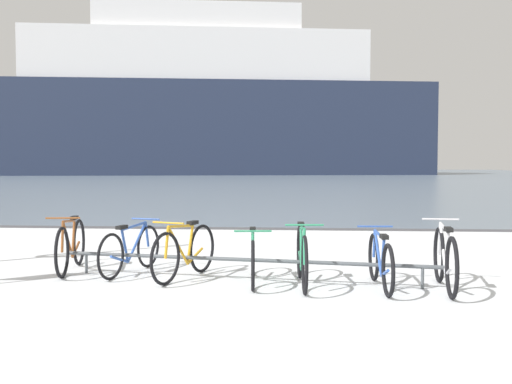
{
  "coord_description": "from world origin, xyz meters",
  "views": [
    {
      "loc": [
        0.51,
        -3.7,
        1.57
      ],
      "look_at": [
        -0.27,
        7.1,
        1.02
      ],
      "focal_mm": 41.09,
      "sensor_mm": 36.0,
      "label": 1
    }
  ],
  "objects_px": {
    "bicycle_6": "(445,259)",
    "ferry_ship": "(206,105)",
    "bicycle_3": "(253,257)",
    "bicycle_2": "(185,252)",
    "bicycle_4": "(302,256)",
    "bicycle_0": "(71,246)",
    "bicycle_5": "(380,262)",
    "bicycle_1": "(131,249)"
  },
  "relations": [
    {
      "from": "bicycle_6",
      "to": "ferry_ship",
      "type": "xyz_separation_m",
      "value": [
        -13.26,
        65.1,
        8.22
      ]
    },
    {
      "from": "bicycle_3",
      "to": "bicycle_2",
      "type": "bearing_deg",
      "value": 168.49
    },
    {
      "from": "ferry_ship",
      "to": "bicycle_4",
      "type": "bearing_deg",
      "value": -79.96
    },
    {
      "from": "bicycle_0",
      "to": "bicycle_6",
      "type": "distance_m",
      "value": 5.14
    },
    {
      "from": "bicycle_6",
      "to": "bicycle_5",
      "type": "bearing_deg",
      "value": 177.15
    },
    {
      "from": "bicycle_2",
      "to": "bicycle_0",
      "type": "bearing_deg",
      "value": 166.83
    },
    {
      "from": "bicycle_5",
      "to": "bicycle_6",
      "type": "bearing_deg",
      "value": -2.85
    },
    {
      "from": "bicycle_5",
      "to": "bicycle_1",
      "type": "bearing_deg",
      "value": 167.29
    },
    {
      "from": "bicycle_5",
      "to": "ferry_ship",
      "type": "xyz_separation_m",
      "value": [
        -12.48,
        65.06,
        8.27
      ]
    },
    {
      "from": "bicycle_0",
      "to": "bicycle_5",
      "type": "distance_m",
      "value": 4.37
    },
    {
      "from": "bicycle_3",
      "to": "ferry_ship",
      "type": "relative_size",
      "value": 0.03
    },
    {
      "from": "bicycle_0",
      "to": "bicycle_4",
      "type": "xyz_separation_m",
      "value": [
        3.31,
        -0.76,
        0.01
      ]
    },
    {
      "from": "bicycle_1",
      "to": "bicycle_2",
      "type": "xyz_separation_m",
      "value": [
        0.83,
        -0.32,
        0.02
      ]
    },
    {
      "from": "bicycle_1",
      "to": "bicycle_3",
      "type": "bearing_deg",
      "value": -16.16
    },
    {
      "from": "bicycle_0",
      "to": "ferry_ship",
      "type": "distance_m",
      "value": 65.26
    },
    {
      "from": "bicycle_0",
      "to": "bicycle_3",
      "type": "bearing_deg",
      "value": -12.59
    },
    {
      "from": "bicycle_3",
      "to": "ferry_ship",
      "type": "height_order",
      "value": "ferry_ship"
    },
    {
      "from": "bicycle_0",
      "to": "bicycle_1",
      "type": "xyz_separation_m",
      "value": [
        0.9,
        -0.08,
        -0.03
      ]
    },
    {
      "from": "bicycle_4",
      "to": "ferry_ship",
      "type": "distance_m",
      "value": 66.5
    },
    {
      "from": "bicycle_0",
      "to": "ferry_ship",
      "type": "relative_size",
      "value": 0.03
    },
    {
      "from": "bicycle_5",
      "to": "bicycle_6",
      "type": "distance_m",
      "value": 0.78
    },
    {
      "from": "bicycle_4",
      "to": "ferry_ship",
      "type": "bearing_deg",
      "value": 100.04
    },
    {
      "from": "bicycle_1",
      "to": "bicycle_5",
      "type": "height_order",
      "value": "bicycle_1"
    },
    {
      "from": "bicycle_3",
      "to": "bicycle_5",
      "type": "relative_size",
      "value": 1.03
    },
    {
      "from": "bicycle_0",
      "to": "bicycle_5",
      "type": "bearing_deg",
      "value": -11.17
    },
    {
      "from": "bicycle_0",
      "to": "bicycle_1",
      "type": "relative_size",
      "value": 1.09
    },
    {
      "from": "bicycle_3",
      "to": "ferry_ship",
      "type": "bearing_deg",
      "value": 99.52
    },
    {
      "from": "bicycle_2",
      "to": "bicycle_1",
      "type": "bearing_deg",
      "value": 158.85
    },
    {
      "from": "bicycle_1",
      "to": "bicycle_3",
      "type": "height_order",
      "value": "bicycle_1"
    },
    {
      "from": "bicycle_1",
      "to": "bicycle_5",
      "type": "bearing_deg",
      "value": -12.71
    },
    {
      "from": "bicycle_6",
      "to": "ferry_ship",
      "type": "height_order",
      "value": "ferry_ship"
    },
    {
      "from": "bicycle_2",
      "to": "ferry_ship",
      "type": "height_order",
      "value": "ferry_ship"
    },
    {
      "from": "bicycle_0",
      "to": "bicycle_4",
      "type": "bearing_deg",
      "value": -12.87
    },
    {
      "from": "bicycle_5",
      "to": "ferry_ship",
      "type": "relative_size",
      "value": 0.03
    },
    {
      "from": "bicycle_2",
      "to": "bicycle_6",
      "type": "xyz_separation_m",
      "value": [
        3.33,
        -0.48,
        0.02
      ]
    },
    {
      "from": "bicycle_2",
      "to": "bicycle_4",
      "type": "distance_m",
      "value": 1.62
    },
    {
      "from": "bicycle_2",
      "to": "bicycle_4",
      "type": "height_order",
      "value": "bicycle_4"
    },
    {
      "from": "bicycle_2",
      "to": "bicycle_6",
      "type": "distance_m",
      "value": 3.36
    },
    {
      "from": "bicycle_0",
      "to": "bicycle_3",
      "type": "xyz_separation_m",
      "value": [
        2.67,
        -0.6,
        -0.04
      ]
    },
    {
      "from": "bicycle_1",
      "to": "ferry_ship",
      "type": "distance_m",
      "value": 65.47
    },
    {
      "from": "bicycle_3",
      "to": "bicycle_6",
      "type": "bearing_deg",
      "value": -6.88
    },
    {
      "from": "bicycle_0",
      "to": "bicycle_2",
      "type": "relative_size",
      "value": 1.1
    }
  ]
}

